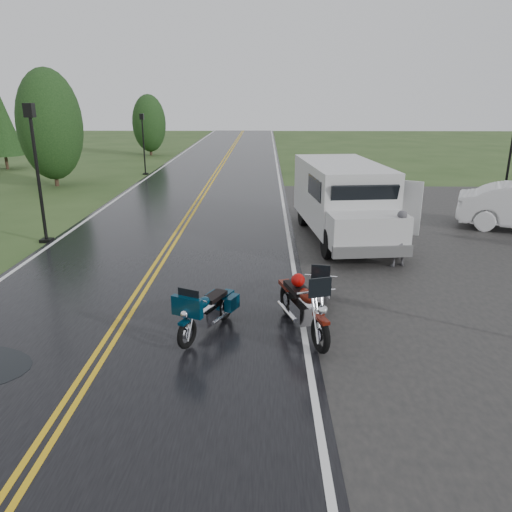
{
  "coord_description": "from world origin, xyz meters",
  "views": [
    {
      "loc": [
        3.01,
        -9.05,
        4.57
      ],
      "look_at": [
        2.8,
        2.0,
        1.0
      ],
      "focal_mm": 35.0,
      "sensor_mm": 36.0,
      "label": 1
    }
  ],
  "objects": [
    {
      "name": "ground",
      "position": [
        0.0,
        0.0,
        0.0
      ],
      "size": [
        120.0,
        120.0,
        0.0
      ],
      "primitive_type": "plane",
      "color": "#2D471E",
      "rests_on": "ground"
    },
    {
      "name": "motorcycle_teal",
      "position": [
        1.57,
        -0.71,
        0.58
      ],
      "size": [
        1.46,
        2.07,
        1.15
      ],
      "primitive_type": null,
      "rotation": [
        0.0,
        0.0,
        -0.43
      ],
      "color": "#052538",
      "rests_on": "ground"
    },
    {
      "name": "lamp_post_near_left",
      "position": [
        -4.14,
        6.48,
        2.2
      ],
      "size": [
        0.38,
        0.38,
        4.4
      ],
      "primitive_type": null,
      "color": "black",
      "rests_on": "ground"
    },
    {
      "name": "pine_left_far",
      "position": [
        -13.73,
        23.15,
        2.55
      ],
      "size": [
        2.45,
        2.45,
        5.1
      ],
      "primitive_type": null,
      "color": "#1E3D19",
      "rests_on": "ground"
    },
    {
      "name": "lamp_post_far_left",
      "position": [
        -4.24,
        21.05,
        1.8
      ],
      "size": [
        0.31,
        0.31,
        3.59
      ],
      "primitive_type": null,
      "color": "black",
      "rests_on": "ground"
    },
    {
      "name": "person_at_van",
      "position": [
        6.69,
        4.18,
        0.79
      ],
      "size": [
        0.68,
        0.58,
        1.58
      ],
      "primitive_type": "imported",
      "rotation": [
        0.0,
        0.0,
        3.56
      ],
      "color": "#504F54",
      "rests_on": "ground"
    },
    {
      "name": "van_white",
      "position": [
        4.85,
        4.87,
        1.26
      ],
      "size": [
        3.11,
        6.65,
        2.52
      ],
      "primitive_type": null,
      "rotation": [
        0.0,
        0.0,
        0.11
      ],
      "color": "silver",
      "rests_on": "ground"
    },
    {
      "name": "tree_left_far",
      "position": [
        -6.13,
        31.17,
        2.0
      ],
      "size": [
        2.6,
        2.6,
        4.0
      ],
      "primitive_type": null,
      "color": "#1E3D19",
      "rests_on": "ground"
    },
    {
      "name": "motorcycle_red",
      "position": [
        4.03,
        -0.83,
        0.7
      ],
      "size": [
        1.53,
        2.51,
        1.4
      ],
      "primitive_type": null,
      "rotation": [
        0.0,
        0.0,
        0.31
      ],
      "color": "#541309",
      "rests_on": "ground"
    },
    {
      "name": "motorcycle_silver",
      "position": [
        4.12,
        0.37,
        0.62
      ],
      "size": [
        1.13,
        2.2,
        1.24
      ],
      "primitive_type": null,
      "rotation": [
        0.0,
        0.0,
        -0.18
      ],
      "color": "#B3B6BC",
      "rests_on": "ground"
    },
    {
      "name": "lamp_post_far_right",
      "position": [
        14.69,
        15.26,
        2.4
      ],
      "size": [
        0.41,
        0.41,
        4.8
      ],
      "primitive_type": null,
      "color": "black",
      "rests_on": "ground"
    },
    {
      "name": "road",
      "position": [
        0.0,
        10.0,
        0.02
      ],
      "size": [
        8.0,
        100.0,
        0.04
      ],
      "primitive_type": "cube",
      "color": "black",
      "rests_on": "ground"
    },
    {
      "name": "tree_left_mid",
      "position": [
        -7.98,
        16.93,
        2.53
      ],
      "size": [
        3.24,
        3.24,
        5.06
      ],
      "primitive_type": null,
      "color": "#1E3D19",
      "rests_on": "ground"
    }
  ]
}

